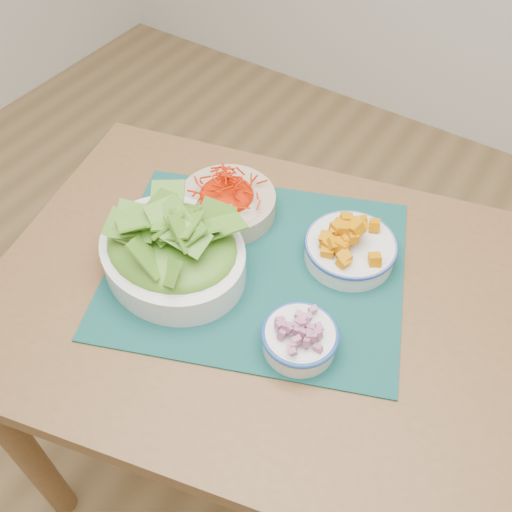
{
  "coord_description": "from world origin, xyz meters",
  "views": [
    {
      "loc": [
        0.52,
        -0.25,
        1.59
      ],
      "look_at": [
        0.14,
        0.33,
        0.78
      ],
      "focal_mm": 40.0,
      "sensor_mm": 36.0,
      "label": 1
    }
  ],
  "objects": [
    {
      "name": "ground",
      "position": [
        0.0,
        0.0,
        0.0
      ],
      "size": [
        4.0,
        4.0,
        0.0
      ],
      "primitive_type": "plane",
      "color": "#9C794B",
      "rests_on": "ground"
    },
    {
      "name": "table",
      "position": [
        0.23,
        0.3,
        0.64
      ],
      "size": [
        1.25,
        0.98,
        0.75
      ],
      "rotation": [
        0.0,
        0.0,
        0.24
      ],
      "color": "brown",
      "rests_on": "ground"
    },
    {
      "name": "placemat",
      "position": [
        0.14,
        0.33,
        0.75
      ],
      "size": [
        0.68,
        0.62,
        0.0
      ],
      "primitive_type": "cube",
      "rotation": [
        0.0,
        0.0,
        0.38
      ],
      "color": "#092F2E",
      "rests_on": "table"
    },
    {
      "name": "carrot_bowl",
      "position": [
        0.01,
        0.42,
        0.79
      ],
      "size": [
        0.24,
        0.24,
        0.08
      ],
      "rotation": [
        0.0,
        0.0,
        -0.23
      ],
      "color": "tan",
      "rests_on": "placemat"
    },
    {
      "name": "squash_bowl",
      "position": [
        0.28,
        0.45,
        0.79
      ],
      "size": [
        0.18,
        0.18,
        0.08
      ],
      "rotation": [
        0.0,
        0.0,
        0.02
      ],
      "color": "white",
      "rests_on": "placemat"
    },
    {
      "name": "lettuce_bowl",
      "position": [
        0.01,
        0.24,
        0.81
      ],
      "size": [
        0.34,
        0.31,
        0.13
      ],
      "rotation": [
        0.0,
        0.0,
        -0.22
      ],
      "color": "white",
      "rests_on": "placemat"
    },
    {
      "name": "onion_bowl",
      "position": [
        0.3,
        0.22,
        0.79
      ],
      "size": [
        0.14,
        0.14,
        0.07
      ],
      "rotation": [
        0.0,
        0.0,
        -0.15
      ],
      "color": "white",
      "rests_on": "placemat"
    }
  ]
}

